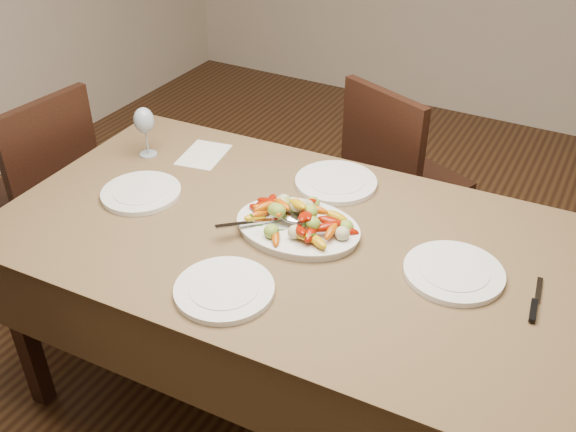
# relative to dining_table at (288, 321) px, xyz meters

# --- Properties ---
(dining_table) EXTENTS (1.88, 1.12, 0.76)m
(dining_table) POSITION_rel_dining_table_xyz_m (0.00, 0.00, 0.00)
(dining_table) COLOR brown
(dining_table) RESTS_ON ground
(chair_far) EXTENTS (0.55, 0.55, 0.95)m
(chair_far) POSITION_rel_dining_table_xyz_m (0.09, 0.94, 0.10)
(chair_far) COLOR black
(chair_far) RESTS_ON ground
(chair_left) EXTENTS (0.45, 0.45, 0.95)m
(chair_left) POSITION_rel_dining_table_xyz_m (-1.28, 0.07, 0.10)
(chair_left) COLOR black
(chair_left) RESTS_ON ground
(serving_platter) EXTENTS (0.40, 0.31, 0.02)m
(serving_platter) POSITION_rel_dining_table_xyz_m (0.03, 0.02, 0.39)
(serving_platter) COLOR white
(serving_platter) RESTS_ON dining_table
(roasted_vegetables) EXTENTS (0.33, 0.23, 0.09)m
(roasted_vegetables) POSITION_rel_dining_table_xyz_m (0.03, 0.02, 0.45)
(roasted_vegetables) COLOR #7A1002
(roasted_vegetables) RESTS_ON serving_platter
(serving_spoon) EXTENTS (0.25, 0.23, 0.03)m
(serving_spoon) POSITION_rel_dining_table_xyz_m (-0.04, -0.02, 0.43)
(serving_spoon) COLOR #9EA0A8
(serving_spoon) RESTS_ON serving_platter
(plate_left) EXTENTS (0.27, 0.27, 0.02)m
(plate_left) POSITION_rel_dining_table_xyz_m (-0.55, -0.05, 0.39)
(plate_left) COLOR white
(plate_left) RESTS_ON dining_table
(plate_right) EXTENTS (0.29, 0.29, 0.02)m
(plate_right) POSITION_rel_dining_table_xyz_m (0.52, 0.04, 0.39)
(plate_right) COLOR white
(plate_right) RESTS_ON dining_table
(plate_far) EXTENTS (0.29, 0.29, 0.02)m
(plate_far) POSITION_rel_dining_table_xyz_m (0.01, 0.34, 0.39)
(plate_far) COLOR white
(plate_far) RESTS_ON dining_table
(plate_near) EXTENTS (0.28, 0.28, 0.02)m
(plate_near) POSITION_rel_dining_table_xyz_m (-0.02, -0.34, 0.39)
(plate_near) COLOR white
(plate_near) RESTS_ON dining_table
(wine_glass) EXTENTS (0.08, 0.08, 0.20)m
(wine_glass) POSITION_rel_dining_table_xyz_m (-0.71, 0.19, 0.48)
(wine_glass) COLOR #8C99A5
(wine_glass) RESTS_ON dining_table
(menu_card) EXTENTS (0.18, 0.23, 0.00)m
(menu_card) POSITION_rel_dining_table_xyz_m (-0.53, 0.29, 0.38)
(menu_card) COLOR silver
(menu_card) RESTS_ON dining_table
(table_knife) EXTENTS (0.04, 0.20, 0.01)m
(table_knife) POSITION_rel_dining_table_xyz_m (0.75, 0.03, 0.38)
(table_knife) COLOR #9EA0A8
(table_knife) RESTS_ON dining_table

